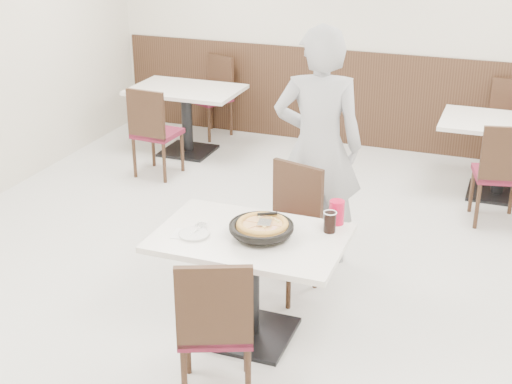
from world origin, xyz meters
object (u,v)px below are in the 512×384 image
(red_cup, at_px, (337,212))
(bg_chair_left_far, at_px, (210,97))
(bg_chair_right_near, at_px, (499,172))
(bg_table_right, at_px, (501,159))
(pizza_pan, at_px, (261,231))
(main_table, at_px, (250,287))
(bg_table_left, at_px, (187,121))
(diner_person, at_px, (318,147))
(bg_chair_right_far, at_px, (508,128))
(pizza, at_px, (263,227))
(bg_chair_left_near, at_px, (157,131))
(side_plate, at_px, (194,234))
(chair_near, at_px, (216,323))
(chair_far, at_px, (283,233))
(cola_glass, at_px, (330,223))

(red_cup, relative_size, bg_chair_left_far, 0.17)
(bg_chair_right_near, bearing_deg, bg_table_right, 77.59)
(pizza_pan, bearing_deg, bg_table_right, 66.53)
(main_table, height_order, bg_chair_left_far, bg_chair_left_far)
(bg_table_left, bearing_deg, bg_table_right, -0.96)
(red_cup, distance_m, diner_person, 0.95)
(red_cup, height_order, bg_chair_right_far, bg_chair_right_far)
(pizza, xyz_separation_m, bg_table_right, (1.34, 3.07, -0.44))
(bg_chair_left_near, bearing_deg, side_plate, -53.18)
(chair_near, xyz_separation_m, pizza, (0.05, 0.64, 0.34))
(chair_far, relative_size, bg_table_left, 0.79)
(bg_chair_left_far, xyz_separation_m, bg_chair_right_near, (3.39, -1.35, 0.00))
(bg_table_left, distance_m, bg_table_right, 3.38)
(bg_table_left, bearing_deg, bg_chair_right_near, -11.73)
(bg_chair_left_near, xyz_separation_m, bg_chair_right_far, (3.39, 1.38, 0.00))
(chair_near, relative_size, cola_glass, 7.31)
(bg_chair_right_far, bearing_deg, side_plate, 60.74)
(pizza_pan, distance_m, bg_chair_right_near, 2.81)
(red_cup, distance_m, bg_chair_left_near, 3.20)
(red_cup, bearing_deg, bg_chair_right_far, 74.25)
(bg_chair_left_near, bearing_deg, cola_glass, -38.00)
(side_plate, bearing_deg, bg_chair_left_far, 112.64)
(bg_table_right, distance_m, bg_chair_right_near, 0.65)
(chair_near, xyz_separation_m, side_plate, (-0.35, 0.49, 0.28))
(pizza, bearing_deg, bg_table_left, 123.10)
(side_plate, xyz_separation_m, cola_glass, (0.79, 0.35, 0.06))
(red_cup, bearing_deg, diner_person, 113.42)
(bg_chair_right_near, relative_size, bg_chair_right_far, 1.00)
(chair_far, xyz_separation_m, pizza, (0.06, -0.60, 0.34))
(main_table, height_order, pizza_pan, pizza_pan)
(bg_chair_left_far, bearing_deg, diner_person, 152.62)
(main_table, distance_m, bg_table_left, 3.71)
(pizza_pan, distance_m, red_cup, 0.53)
(bg_chair_right_far, bearing_deg, bg_chair_right_near, 84.00)
(main_table, bearing_deg, bg_table_right, 65.42)
(cola_glass, xyz_separation_m, bg_chair_right_near, (0.96, 2.22, -0.34))
(main_table, height_order, pizza, pizza)
(chair_far, bearing_deg, pizza, 112.12)
(cola_glass, distance_m, bg_chair_right_near, 2.45)
(chair_far, relative_size, diner_person, 0.50)
(cola_glass, bearing_deg, pizza_pan, -149.88)
(bg_table_left, xyz_separation_m, bg_chair_right_far, (3.40, 0.66, 0.10))
(bg_chair_left_near, height_order, bg_chair_right_near, same)
(pizza, xyz_separation_m, bg_chair_right_near, (1.34, 2.42, -0.34))
(pizza_pan, bearing_deg, chair_far, 95.92)
(pizza, xyz_separation_m, cola_glass, (0.38, 0.20, 0.00))
(diner_person, height_order, bg_chair_left_far, diner_person)
(cola_glass, height_order, bg_chair_left_far, bg_chair_left_far)
(main_table, bearing_deg, bg_chair_right_far, 69.31)
(pizza_pan, relative_size, bg_table_left, 0.32)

